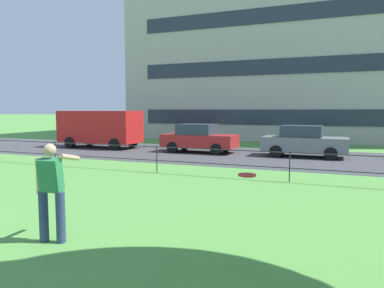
{
  "coord_description": "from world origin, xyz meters",
  "views": [
    {
      "loc": [
        6.22,
        1.38,
        2.31
      ],
      "look_at": [
        2.82,
        9.74,
        1.46
      ],
      "focal_mm": 34.23,
      "sensor_mm": 36.0,
      "label": 1
    }
  ],
  "objects_px": {
    "car_grey_far_left": "(304,141)",
    "apartment_building_background": "(300,28)",
    "frisbee": "(247,175)",
    "person_thrower": "(51,189)",
    "panel_van_center": "(100,127)",
    "car_red_far_right": "(199,138)"
  },
  "relations": [
    {
      "from": "car_grey_far_left",
      "to": "apartment_building_background",
      "type": "xyz_separation_m",
      "value": [
        -1.78,
        13.63,
        8.31
      ]
    },
    {
      "from": "panel_van_center",
      "to": "person_thrower",
      "type": "bearing_deg",
      "value": -56.74
    },
    {
      "from": "frisbee",
      "to": "apartment_building_background",
      "type": "height_order",
      "value": "apartment_building_background"
    },
    {
      "from": "car_red_far_right",
      "to": "apartment_building_background",
      "type": "bearing_deg",
      "value": 75.1
    },
    {
      "from": "car_grey_far_left",
      "to": "apartment_building_background",
      "type": "bearing_deg",
      "value": 97.42
    },
    {
      "from": "apartment_building_background",
      "to": "panel_van_center",
      "type": "bearing_deg",
      "value": -126.6
    },
    {
      "from": "panel_van_center",
      "to": "apartment_building_background",
      "type": "xyz_separation_m",
      "value": [
        10.17,
        13.69,
        7.82
      ]
    },
    {
      "from": "car_red_far_right",
      "to": "apartment_building_background",
      "type": "height_order",
      "value": "apartment_building_background"
    },
    {
      "from": "panel_van_center",
      "to": "car_red_far_right",
      "type": "distance_m",
      "value": 6.52
    },
    {
      "from": "car_grey_far_left",
      "to": "apartment_building_background",
      "type": "height_order",
      "value": "apartment_building_background"
    },
    {
      "from": "frisbee",
      "to": "panel_van_center",
      "type": "bearing_deg",
      "value": 132.91
    },
    {
      "from": "panel_van_center",
      "to": "car_grey_far_left",
      "type": "bearing_deg",
      "value": 0.31
    },
    {
      "from": "frisbee",
      "to": "car_red_far_right",
      "type": "distance_m",
      "value": 14.36
    },
    {
      "from": "frisbee",
      "to": "car_grey_far_left",
      "type": "relative_size",
      "value": 0.09
    },
    {
      "from": "apartment_building_background",
      "to": "car_grey_far_left",
      "type": "bearing_deg",
      "value": -82.58
    },
    {
      "from": "person_thrower",
      "to": "frisbee",
      "type": "distance_m",
      "value": 3.39
    },
    {
      "from": "car_red_far_right",
      "to": "person_thrower",
      "type": "bearing_deg",
      "value": -79.69
    },
    {
      "from": "panel_van_center",
      "to": "car_grey_far_left",
      "type": "relative_size",
      "value": 1.25
    },
    {
      "from": "car_red_far_right",
      "to": "frisbee",
      "type": "bearing_deg",
      "value": -66.13
    },
    {
      "from": "frisbee",
      "to": "apartment_building_background",
      "type": "distance_m",
      "value": 28.1
    },
    {
      "from": "car_grey_far_left",
      "to": "apartment_building_background",
      "type": "relative_size",
      "value": 0.15
    },
    {
      "from": "person_thrower",
      "to": "car_grey_far_left",
      "type": "xyz_separation_m",
      "value": [
        2.98,
        13.73,
        -0.16
      ]
    }
  ]
}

